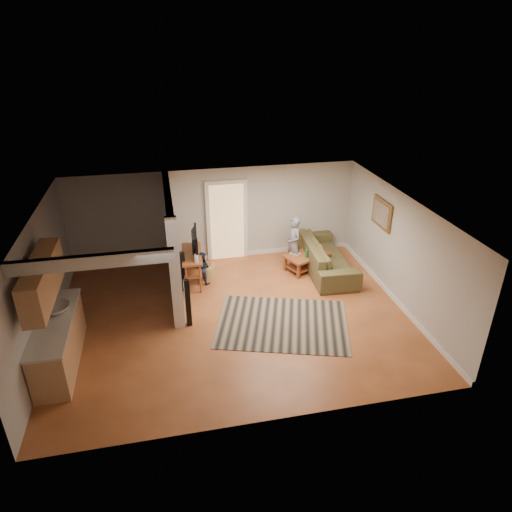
{
  "coord_description": "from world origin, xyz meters",
  "views": [
    {
      "loc": [
        -1.28,
        -8.22,
        5.64
      ],
      "look_at": [
        0.61,
        0.7,
        1.1
      ],
      "focal_mm": 32.0,
      "sensor_mm": 36.0,
      "label": 1
    }
  ],
  "objects_px": {
    "tv_console": "(192,256)",
    "toy_basket": "(206,271)",
    "speaker_right": "(183,272)",
    "child": "(293,267)",
    "sofa": "(325,269)",
    "toddler": "(203,282)",
    "speaker_left": "(188,303)",
    "coffee_table": "(307,257)"
  },
  "relations": [
    {
      "from": "coffee_table",
      "to": "tv_console",
      "type": "bearing_deg",
      "value": -178.32
    },
    {
      "from": "coffee_table",
      "to": "toddler",
      "type": "bearing_deg",
      "value": -176.72
    },
    {
      "from": "toy_basket",
      "to": "tv_console",
      "type": "bearing_deg",
      "value": -149.16
    },
    {
      "from": "speaker_left",
      "to": "child",
      "type": "height_order",
      "value": "speaker_left"
    },
    {
      "from": "sofa",
      "to": "toddler",
      "type": "relative_size",
      "value": 3.16
    },
    {
      "from": "speaker_right",
      "to": "child",
      "type": "bearing_deg",
      "value": -4.24
    },
    {
      "from": "speaker_left",
      "to": "toddler",
      "type": "bearing_deg",
      "value": 68.03
    },
    {
      "from": "toddler",
      "to": "toy_basket",
      "type": "bearing_deg",
      "value": -73.25
    },
    {
      "from": "tv_console",
      "to": "toy_basket",
      "type": "relative_size",
      "value": 2.66
    },
    {
      "from": "sofa",
      "to": "speaker_left",
      "type": "height_order",
      "value": "speaker_left"
    },
    {
      "from": "sofa",
      "to": "toddler",
      "type": "xyz_separation_m",
      "value": [
        -3.21,
        -0.04,
        0.0
      ]
    },
    {
      "from": "sofa",
      "to": "toddler",
      "type": "height_order",
      "value": "toddler"
    },
    {
      "from": "speaker_right",
      "to": "toy_basket",
      "type": "xyz_separation_m",
      "value": [
        0.6,
        0.56,
        -0.33
      ]
    },
    {
      "from": "coffee_table",
      "to": "tv_console",
      "type": "xyz_separation_m",
      "value": [
        -2.95,
        -0.09,
        0.38
      ]
    },
    {
      "from": "tv_console",
      "to": "toddler",
      "type": "relative_size",
      "value": 1.55
    },
    {
      "from": "toy_basket",
      "to": "toddler",
      "type": "distance_m",
      "value": 0.34
    },
    {
      "from": "sofa",
      "to": "speaker_left",
      "type": "distance_m",
      "value": 4.14
    },
    {
      "from": "tv_console",
      "to": "speaker_right",
      "type": "relative_size",
      "value": 1.26
    },
    {
      "from": "tv_console",
      "to": "child",
      "type": "bearing_deg",
      "value": 8.77
    },
    {
      "from": "coffee_table",
      "to": "speaker_right",
      "type": "distance_m",
      "value": 3.25
    },
    {
      "from": "sofa",
      "to": "speaker_right",
      "type": "bearing_deg",
      "value": 98.32
    },
    {
      "from": "sofa",
      "to": "child",
      "type": "height_order",
      "value": "child"
    },
    {
      "from": "coffee_table",
      "to": "speaker_left",
      "type": "height_order",
      "value": "speaker_left"
    },
    {
      "from": "sofa",
      "to": "tv_console",
      "type": "relative_size",
      "value": 2.04
    },
    {
      "from": "coffee_table",
      "to": "child",
      "type": "relative_size",
      "value": 0.92
    },
    {
      "from": "speaker_left",
      "to": "toddler",
      "type": "relative_size",
      "value": 1.32
    },
    {
      "from": "coffee_table",
      "to": "child",
      "type": "distance_m",
      "value": 0.5
    },
    {
      "from": "tv_console",
      "to": "sofa",
      "type": "bearing_deg",
      "value": 2.67
    },
    {
      "from": "sofa",
      "to": "coffee_table",
      "type": "relative_size",
      "value": 2.03
    },
    {
      "from": "coffee_table",
      "to": "speaker_left",
      "type": "bearing_deg",
      "value": -149.28
    },
    {
      "from": "sofa",
      "to": "coffee_table",
      "type": "distance_m",
      "value": 0.6
    },
    {
      "from": "speaker_left",
      "to": "coffee_table",
      "type": "bearing_deg",
      "value": 24.1
    },
    {
      "from": "speaker_right",
      "to": "toy_basket",
      "type": "relative_size",
      "value": 2.1
    },
    {
      "from": "toy_basket",
      "to": "speaker_left",
      "type": "bearing_deg",
      "value": -106.46
    },
    {
      "from": "tv_console",
      "to": "child",
      "type": "height_order",
      "value": "tv_console"
    },
    {
      "from": "tv_console",
      "to": "toy_basket",
      "type": "bearing_deg",
      "value": 33.96
    },
    {
      "from": "speaker_right",
      "to": "speaker_left",
      "type": "bearing_deg",
      "value": -106.31
    },
    {
      "from": "speaker_left",
      "to": "speaker_right",
      "type": "xyz_separation_m",
      "value": [
        0.0,
        1.46,
        -0.04
      ]
    },
    {
      "from": "tv_console",
      "to": "toy_basket",
      "type": "height_order",
      "value": "tv_console"
    },
    {
      "from": "child",
      "to": "speaker_left",
      "type": "bearing_deg",
      "value": -66.18
    },
    {
      "from": "toy_basket",
      "to": "speaker_right",
      "type": "bearing_deg",
      "value": -136.97
    },
    {
      "from": "toddler",
      "to": "child",
      "type": "bearing_deg",
      "value": -132.16
    }
  ]
}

